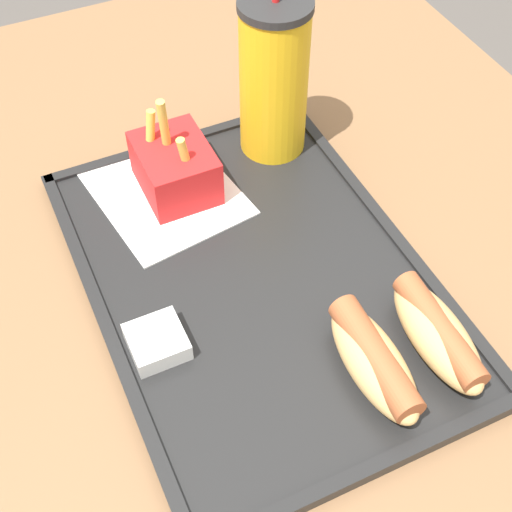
% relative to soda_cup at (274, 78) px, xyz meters
% --- Properties ---
extents(dining_table, '(1.03, 0.87, 0.70)m').
position_rel_soda_cup_xyz_m(dining_table, '(0.13, -0.10, -0.45)').
color(dining_table, brown).
rests_on(dining_table, ground_plane).
extents(food_tray, '(0.44, 0.31, 0.01)m').
position_rel_soda_cup_xyz_m(food_tray, '(0.17, -0.10, -0.09)').
color(food_tray, black).
rests_on(food_tray, dining_table).
extents(paper_napkin, '(0.18, 0.16, 0.00)m').
position_rel_soda_cup_xyz_m(paper_napkin, '(0.02, -0.14, -0.09)').
color(paper_napkin, white).
rests_on(paper_napkin, food_tray).
extents(soda_cup, '(0.07, 0.07, 0.21)m').
position_rel_soda_cup_xyz_m(soda_cup, '(0.00, 0.00, 0.00)').
color(soda_cup, gold).
rests_on(soda_cup, food_tray).
extents(hot_dog_far, '(0.13, 0.05, 0.04)m').
position_rel_soda_cup_xyz_m(hot_dog_far, '(0.31, 0.01, -0.07)').
color(hot_dog_far, tan).
rests_on(hot_dog_far, food_tray).
extents(hot_dog_near, '(0.13, 0.05, 0.04)m').
position_rel_soda_cup_xyz_m(hot_dog_near, '(0.31, -0.05, -0.07)').
color(hot_dog_near, tan).
rests_on(hot_dog_near, food_tray).
extents(fries_carton, '(0.09, 0.07, 0.11)m').
position_rel_soda_cup_xyz_m(fries_carton, '(0.02, -0.12, -0.06)').
color(fries_carton, red).
rests_on(fries_carton, food_tray).
extents(sauce_cup_mayo, '(0.05, 0.05, 0.02)m').
position_rel_soda_cup_xyz_m(sauce_cup_mayo, '(0.20, -0.21, -0.08)').
color(sauce_cup_mayo, silver).
rests_on(sauce_cup_mayo, food_tray).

